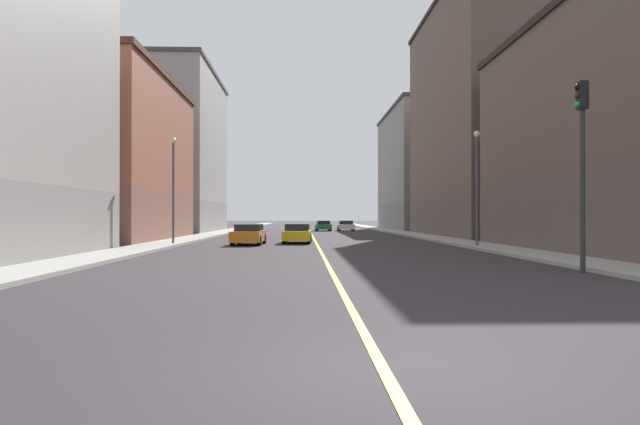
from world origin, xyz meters
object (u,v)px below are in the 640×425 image
at_px(traffic_light_left_near, 582,149).
at_px(car_orange, 249,235).
at_px(building_right_midblock, 93,158).
at_px(car_yellow, 297,233).
at_px(car_white, 346,226).
at_px(building_right_distant, 166,152).
at_px(street_lamp_right_near, 173,179).
at_px(building_left_far, 430,170).
at_px(car_green, 323,226).
at_px(street_lamp_left_near, 477,175).
at_px(building_left_mid, 495,120).

distance_m(traffic_light_left_near, car_orange, 21.93).
bearing_deg(building_right_midblock, car_yellow, -14.83).
relative_size(traffic_light_left_near, car_white, 1.36).
distance_m(building_right_distant, street_lamp_right_near, 29.88).
distance_m(building_right_midblock, street_lamp_right_near, 10.36).
bearing_deg(traffic_light_left_near, building_left_far, 81.33).
height_order(car_green, car_orange, car_orange).
relative_size(building_right_distant, street_lamp_left_near, 2.96).
bearing_deg(car_white, building_left_mid, -57.25).
height_order(building_left_far, car_white, building_left_far).
distance_m(building_left_far, street_lamp_left_near, 43.66).
distance_m(car_white, car_orange, 33.44).
bearing_deg(car_green, building_right_distant, -166.18).
bearing_deg(car_yellow, car_green, 84.41).
height_order(building_right_midblock, car_yellow, building_right_midblock).
bearing_deg(car_yellow, traffic_light_left_near, -64.74).
bearing_deg(building_left_mid, car_green, 128.50).
xyz_separation_m(building_right_midblock, car_white, (21.10, 26.22, -5.57)).
xyz_separation_m(building_left_far, building_right_distant, (-33.21, -10.79, 1.02)).
height_order(street_lamp_left_near, car_orange, street_lamp_left_near).
relative_size(traffic_light_left_near, car_orange, 1.42).
bearing_deg(car_green, building_right_midblock, -124.94).
xyz_separation_m(building_left_mid, car_green, (-14.93, 18.77, -9.96)).
relative_size(street_lamp_left_near, car_yellow, 1.46).
bearing_deg(car_white, building_left_far, 27.26).
relative_size(building_right_midblock, car_green, 4.38).
relative_size(building_left_far, car_yellow, 4.88).
bearing_deg(car_orange, building_left_mid, 32.59).
bearing_deg(building_left_mid, building_left_far, 90.00).
bearing_deg(car_white, car_orange, -105.41).
relative_size(building_left_far, building_right_distant, 1.13).
bearing_deg(traffic_light_left_near, car_white, 94.04).
distance_m(street_lamp_left_near, car_yellow, 12.60).
bearing_deg(building_left_far, traffic_light_left_near, -98.67).
distance_m(building_left_far, building_right_distant, 34.93).
bearing_deg(traffic_light_left_near, street_lamp_left_near, 85.67).
bearing_deg(building_left_mid, car_orange, -147.41).
bearing_deg(building_left_mid, car_yellow, -147.36).
height_order(car_green, car_yellow, car_yellow).
xyz_separation_m(car_green, car_orange, (-6.07, -32.19, 0.02)).
height_order(traffic_light_left_near, car_white, traffic_light_left_near).
distance_m(street_lamp_right_near, car_orange, 5.90).
xyz_separation_m(building_right_distant, car_white, (21.10, 4.55, -8.58)).
height_order(building_left_far, car_orange, building_left_far).
bearing_deg(building_right_midblock, building_left_mid, 12.56).
xyz_separation_m(street_lamp_right_near, car_yellow, (7.76, 2.75, -3.55)).
bearing_deg(street_lamp_right_near, car_orange, 9.52).
height_order(street_lamp_left_near, car_green, street_lamp_left_near).
height_order(building_left_mid, building_right_distant, building_left_mid).
height_order(building_left_mid, car_yellow, building_left_mid).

